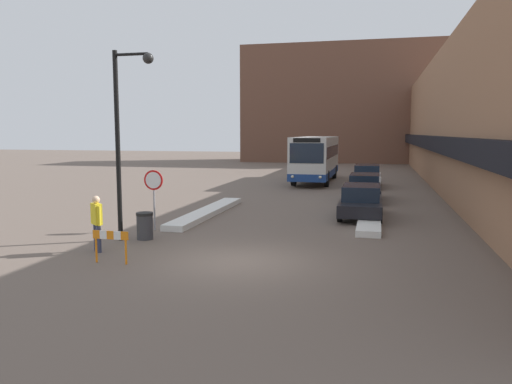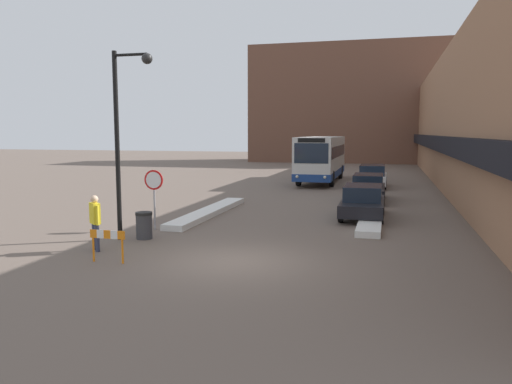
% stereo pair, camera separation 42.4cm
% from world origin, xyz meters
% --- Properties ---
extents(ground_plane, '(160.00, 160.00, 0.00)m').
position_xyz_m(ground_plane, '(0.00, 0.00, 0.00)').
color(ground_plane, '#66564C').
extents(building_row_right, '(5.50, 60.00, 8.95)m').
position_xyz_m(building_row_right, '(9.97, 24.00, 4.46)').
color(building_row_right, '#996B4C').
rests_on(building_row_right, ground_plane).
extents(building_backdrop_far, '(26.00, 8.00, 14.48)m').
position_xyz_m(building_backdrop_far, '(0.00, 51.33, 7.24)').
color(building_backdrop_far, brown).
rests_on(building_backdrop_far, ground_plane).
extents(snow_bank_left, '(0.90, 8.24, 0.24)m').
position_xyz_m(snow_bank_left, '(-3.60, 7.65, 0.12)').
color(snow_bank_left, silver).
rests_on(snow_bank_left, ground_plane).
extents(snow_bank_right, '(0.90, 6.96, 0.24)m').
position_xyz_m(snow_bank_right, '(3.60, 7.65, 0.12)').
color(snow_bank_right, silver).
rests_on(snow_bank_right, ground_plane).
extents(city_bus, '(2.58, 10.47, 3.39)m').
position_xyz_m(city_bus, '(-0.64, 23.98, 1.84)').
color(city_bus, silver).
rests_on(city_bus, ground_plane).
extents(parked_car_front, '(1.83, 4.32, 1.43)m').
position_xyz_m(parked_car_front, '(3.20, 8.59, 0.72)').
color(parked_car_front, black).
rests_on(parked_car_front, ground_plane).
extents(parked_car_middle, '(1.80, 4.64, 1.45)m').
position_xyz_m(parked_car_middle, '(3.20, 14.30, 0.73)').
color(parked_car_middle, black).
rests_on(parked_car_middle, ground_plane).
extents(parked_car_back, '(1.90, 4.69, 1.52)m').
position_xyz_m(parked_car_back, '(3.20, 21.43, 0.75)').
color(parked_car_back, silver).
rests_on(parked_car_back, ground_plane).
extents(stop_sign, '(0.76, 0.08, 2.30)m').
position_xyz_m(stop_sign, '(-4.38, 3.75, 1.67)').
color(stop_sign, gray).
rests_on(stop_sign, ground_plane).
extents(street_lamp, '(1.46, 0.36, 6.43)m').
position_xyz_m(street_lamp, '(-4.47, 1.82, 3.98)').
color(street_lamp, black).
rests_on(street_lamp, ground_plane).
extents(pedestrian, '(0.50, 0.47, 1.77)m').
position_xyz_m(pedestrian, '(-4.61, 0.12, 1.06)').
color(pedestrian, '#333851').
rests_on(pedestrian, ground_plane).
extents(trash_bin, '(0.59, 0.59, 0.95)m').
position_xyz_m(trash_bin, '(-3.99, 2.14, 0.48)').
color(trash_bin, '#38383D').
rests_on(trash_bin, ground_plane).
extents(construction_barricade, '(1.10, 0.06, 0.94)m').
position_xyz_m(construction_barricade, '(-3.47, -1.05, 0.67)').
color(construction_barricade, orange).
rests_on(construction_barricade, ground_plane).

